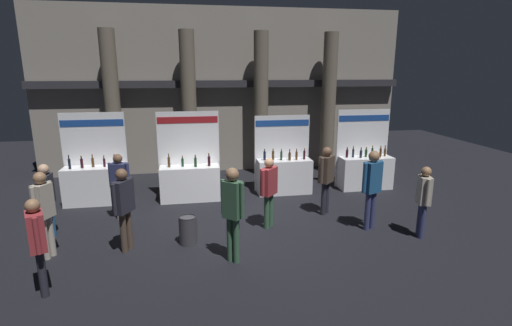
{
  "coord_description": "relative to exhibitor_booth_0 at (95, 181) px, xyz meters",
  "views": [
    {
      "loc": [
        -1.18,
        -8.38,
        3.57
      ],
      "look_at": [
        0.36,
        0.56,
        1.34
      ],
      "focal_mm": 26.77,
      "sensor_mm": 36.0,
      "label": 1
    }
  ],
  "objects": [
    {
      "name": "ground_plane",
      "position": [
        3.8,
        -2.17,
        -0.62
      ],
      "size": [
        25.3,
        25.3,
        0.0
      ],
      "primitive_type": "plane",
      "color": "black"
    },
    {
      "name": "visitor_7",
      "position": [
        0.16,
        -4.49,
        0.36
      ],
      "size": [
        0.38,
        0.54,
        1.64
      ],
      "rotation": [
        0.0,
        0.0,
        5.11
      ],
      "color": "#23232D",
      "rests_on": "ground_plane"
    },
    {
      "name": "visitor_2",
      "position": [
        1.26,
        -3.11,
        0.41
      ],
      "size": [
        0.39,
        0.56,
        1.71
      ],
      "rotation": [
        0.0,
        0.0,
        1.09
      ],
      "color": "#47382D",
      "rests_on": "ground_plane"
    },
    {
      "name": "visitor_9",
      "position": [
        -0.19,
        -3.15,
        0.4
      ],
      "size": [
        0.35,
        0.46,
        1.73
      ],
      "rotation": [
        0.0,
        0.0,
        1.15
      ],
      "color": "#ADA393",
      "rests_on": "ground_plane"
    },
    {
      "name": "visitor_8",
      "position": [
        3.32,
        -3.93,
        0.49
      ],
      "size": [
        0.4,
        0.39,
        1.85
      ],
      "rotation": [
        0.0,
        0.0,
        5.58
      ],
      "color": "#33563D",
      "rests_on": "ground_plane"
    },
    {
      "name": "visitor_3",
      "position": [
        4.32,
        -2.43,
        0.36
      ],
      "size": [
        0.45,
        0.47,
        1.65
      ],
      "rotation": [
        0.0,
        0.0,
        3.98
      ],
      "color": "#33563D",
      "rests_on": "ground_plane"
    },
    {
      "name": "visitor_5",
      "position": [
        -0.45,
        -2.21,
        0.35
      ],
      "size": [
        0.23,
        0.5,
        1.66
      ],
      "rotation": [
        0.0,
        0.0,
        1.58
      ],
      "color": "navy",
      "rests_on": "ground_plane"
    },
    {
      "name": "exhibitor_booth_2",
      "position": [
        5.28,
        0.03,
        -0.02
      ],
      "size": [
        1.65,
        0.66,
        2.27
      ],
      "color": "white",
      "rests_on": "ground_plane"
    },
    {
      "name": "hall_colonnade",
      "position": [
        3.8,
        2.88,
        2.12
      ],
      "size": [
        12.65,
        1.13,
        5.63
      ],
      "color": "gray",
      "rests_on": "ground_plane"
    },
    {
      "name": "visitor_6",
      "position": [
        7.48,
        -3.52,
        0.31
      ],
      "size": [
        0.3,
        0.49,
        1.59
      ],
      "rotation": [
        0.0,
        0.0,
        4.46
      ],
      "color": "navy",
      "rests_on": "ground_plane"
    },
    {
      "name": "trash_bin",
      "position": [
        2.48,
        -2.99,
        -0.32
      ],
      "size": [
        0.37,
        0.37,
        0.61
      ],
      "color": "#38383D",
      "rests_on": "ground_plane"
    },
    {
      "name": "exhibitor_booth_1",
      "position": [
        2.54,
        -0.13,
        -0.02
      ],
      "size": [
        1.71,
        0.66,
        2.45
      ],
      "color": "white",
      "rests_on": "ground_plane"
    },
    {
      "name": "visitor_4",
      "position": [
        6.57,
        -2.93,
        0.49
      ],
      "size": [
        0.54,
        0.36,
        1.84
      ],
      "rotation": [
        0.0,
        0.0,
        3.55
      ],
      "color": "navy",
      "rests_on": "ground_plane"
    },
    {
      "name": "exhibitor_booth_0",
      "position": [
        0.0,
        0.0,
        0.0
      ],
      "size": [
        1.68,
        0.66,
        2.45
      ],
      "color": "white",
      "rests_on": "ground_plane"
    },
    {
      "name": "exhibitor_booth_3",
      "position": [
        7.85,
        0.06,
        -0.02
      ],
      "size": [
        1.67,
        0.66,
        2.4
      ],
      "color": "white",
      "rests_on": "ground_plane"
    },
    {
      "name": "visitor_0",
      "position": [
        0.89,
        -1.37,
        0.35
      ],
      "size": [
        0.51,
        0.34,
        1.64
      ],
      "rotation": [
        0.0,
        0.0,
        5.97
      ],
      "color": "#ADA393",
      "rests_on": "ground_plane"
    },
    {
      "name": "visitor_1",
      "position": [
        5.9,
        -1.84,
        0.42
      ],
      "size": [
        0.46,
        0.46,
        1.73
      ],
      "rotation": [
        0.0,
        0.0,
        3.92
      ],
      "color": "#23232D",
      "rests_on": "ground_plane"
    }
  ]
}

